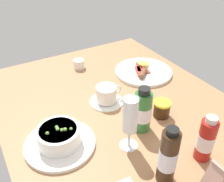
# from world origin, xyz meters

# --- Properties ---
(ground_plane) EXTENTS (1.10, 0.84, 0.03)m
(ground_plane) POSITION_xyz_m (0.00, 0.00, -0.01)
(ground_plane) COLOR #A8754C
(porridge_bowl) EXTENTS (0.22, 0.22, 0.07)m
(porridge_bowl) POSITION_xyz_m (0.06, -0.26, 0.03)
(porridge_bowl) COLOR white
(porridge_bowl) RESTS_ON ground_plane
(coffee_cup) EXTENTS (0.13, 0.13, 0.07)m
(coffee_cup) POSITION_xyz_m (-0.07, -0.02, 0.03)
(coffee_cup) COLOR white
(coffee_cup) RESTS_ON ground_plane
(creamer_jug) EXTENTS (0.05, 0.06, 0.05)m
(creamer_jug) POSITION_xyz_m (-0.37, 0.00, 0.02)
(creamer_jug) COLOR white
(creamer_jug) RESTS_ON ground_plane
(wine_glass) EXTENTS (0.06, 0.06, 0.18)m
(wine_glass) POSITION_xyz_m (0.17, -0.07, 0.11)
(wine_glass) COLOR white
(wine_glass) RESTS_ON ground_plane
(jam_jar) EXTENTS (0.06, 0.06, 0.06)m
(jam_jar) POSITION_xyz_m (0.10, 0.11, 0.03)
(jam_jar) COLOR #3B2110
(jam_jar) RESTS_ON ground_plane
(sauce_bottle_brown) EXTENTS (0.05, 0.05, 0.18)m
(sauce_bottle_brown) POSITION_xyz_m (0.32, -0.06, 0.08)
(sauce_bottle_brown) COLOR #382314
(sauce_bottle_brown) RESTS_ON ground_plane
(sauce_bottle_red) EXTENTS (0.05, 0.05, 0.15)m
(sauce_bottle_red) POSITION_xyz_m (0.32, 0.09, 0.07)
(sauce_bottle_red) COLOR #B21E19
(sauce_bottle_red) RESTS_ON ground_plane
(sauce_bottle_green) EXTENTS (0.06, 0.06, 0.16)m
(sauce_bottle_green) POSITION_xyz_m (0.12, 0.01, 0.07)
(sauce_bottle_green) COLOR #337233
(sauce_bottle_green) RESTS_ON ground_plane
(breakfast_plate) EXTENTS (0.26, 0.26, 0.04)m
(breakfast_plate) POSITION_xyz_m (-0.18, 0.24, 0.01)
(breakfast_plate) COLOR white
(breakfast_plate) RESTS_ON ground_plane
(menu_card) EXTENTS (0.05, 0.07, 0.11)m
(menu_card) POSITION_xyz_m (0.41, 0.01, 0.05)
(menu_card) COLOR tan
(menu_card) RESTS_ON ground_plane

